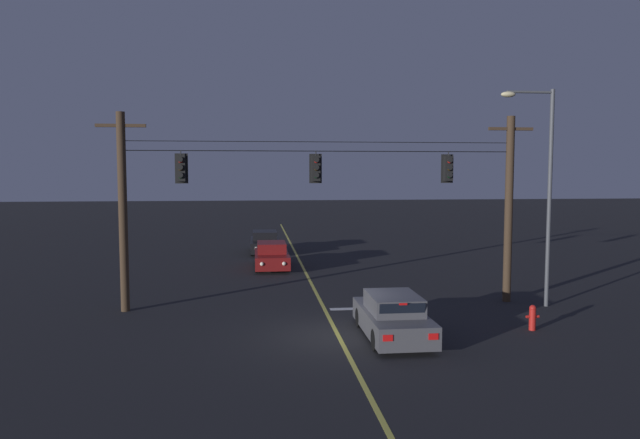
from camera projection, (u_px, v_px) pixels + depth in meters
ground_plane at (338, 336)px, 18.63m from camera, size 180.00×180.00×0.00m
lane_centre_stripe at (309, 278)px, 28.75m from camera, size 0.14×60.00×0.01m
stop_bar_paint at (374, 308)px, 22.43m from camera, size 3.40×0.36×0.01m
signal_span_assembly at (323, 207)px, 22.50m from camera, size 16.68×0.32×7.38m
traffic_light_leftmost at (181, 168)px, 21.77m from camera, size 0.48×0.41×1.22m
traffic_light_left_inner at (316, 168)px, 22.33m from camera, size 0.48×0.41×1.22m
traffic_light_centre at (448, 168)px, 22.91m from camera, size 0.48×0.41×1.22m
car_waiting_near_lane at (393, 317)px, 18.42m from camera, size 1.80×4.33×1.39m
car_oncoming_lead at (272, 256)px, 31.80m from camera, size 1.80×4.42×1.39m
car_oncoming_trailing at (265, 243)px, 37.88m from camera, size 1.80×4.42×1.39m
street_lamp_corner at (543, 178)px, 22.34m from camera, size 2.11×0.30×8.30m
fire_hydrant at (532, 317)px, 19.28m from camera, size 0.44×0.22×0.84m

